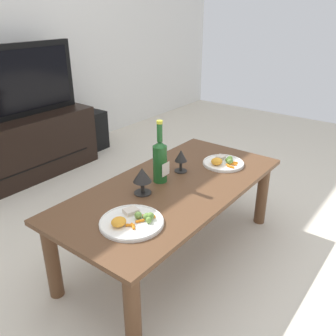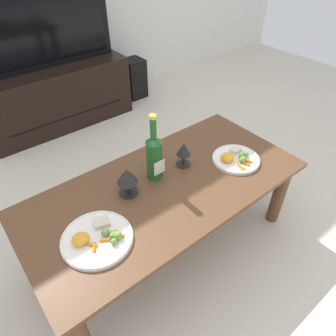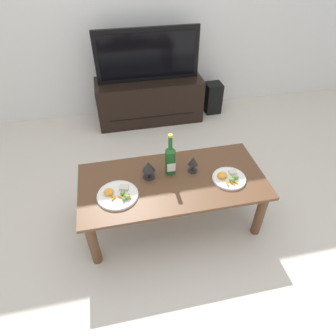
{
  "view_description": "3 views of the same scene",
  "coord_description": "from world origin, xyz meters",
  "px_view_note": "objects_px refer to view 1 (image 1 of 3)",
  "views": [
    {
      "loc": [
        -1.37,
        -1.02,
        1.32
      ],
      "look_at": [
        0.0,
        0.03,
        0.53
      ],
      "focal_mm": 38.5,
      "sensor_mm": 36.0,
      "label": 1
    },
    {
      "loc": [
        -0.65,
        -0.83,
        1.43
      ],
      "look_at": [
        0.03,
        0.02,
        0.52
      ],
      "focal_mm": 32.66,
      "sensor_mm": 36.0,
      "label": 2
    },
    {
      "loc": [
        -0.36,
        -1.52,
        1.91
      ],
      "look_at": [
        -0.03,
        0.03,
        0.54
      ],
      "focal_mm": 31.29,
      "sensor_mm": 36.0,
      "label": 3
    }
  ],
  "objects_px": {
    "floor_speaker": "(95,130)",
    "goblet_right": "(181,157)",
    "dinner_plate_left": "(132,221)",
    "dinner_plate_right": "(223,162)",
    "wine_bottle": "(160,159)",
    "tv_screen": "(11,83)",
    "goblet_left": "(142,176)",
    "tv_stand": "(22,148)",
    "dining_table": "(173,197)"
  },
  "relations": [
    {
      "from": "floor_speaker",
      "to": "goblet_right",
      "type": "distance_m",
      "value": 1.73
    },
    {
      "from": "dinner_plate_left",
      "to": "dinner_plate_right",
      "type": "height_order",
      "value": "dinner_plate_right"
    },
    {
      "from": "wine_bottle",
      "to": "dinner_plate_left",
      "type": "relative_size",
      "value": 1.2
    },
    {
      "from": "tv_screen",
      "to": "goblet_left",
      "type": "xyz_separation_m",
      "value": [
        -0.25,
        -1.53,
        -0.24
      ]
    },
    {
      "from": "wine_bottle",
      "to": "dinner_plate_right",
      "type": "height_order",
      "value": "wine_bottle"
    },
    {
      "from": "tv_stand",
      "to": "dinner_plate_left",
      "type": "distance_m",
      "value": 1.76
    },
    {
      "from": "wine_bottle",
      "to": "tv_stand",
      "type": "bearing_deg",
      "value": 87.01
    },
    {
      "from": "tv_screen",
      "to": "dinner_plate_left",
      "type": "bearing_deg",
      "value": -106.21
    },
    {
      "from": "goblet_left",
      "to": "dinner_plate_right",
      "type": "xyz_separation_m",
      "value": [
        0.57,
        -0.15,
        -0.08
      ]
    },
    {
      "from": "dining_table",
      "to": "dinner_plate_left",
      "type": "height_order",
      "value": "dinner_plate_left"
    },
    {
      "from": "goblet_right",
      "to": "tv_screen",
      "type": "bearing_deg",
      "value": 93.28
    },
    {
      "from": "wine_bottle",
      "to": "dinner_plate_right",
      "type": "relative_size",
      "value": 1.39
    },
    {
      "from": "dinner_plate_left",
      "to": "dining_table",
      "type": "bearing_deg",
      "value": 10.61
    },
    {
      "from": "tv_stand",
      "to": "tv_screen",
      "type": "distance_m",
      "value": 0.53
    },
    {
      "from": "dining_table",
      "to": "goblet_left",
      "type": "distance_m",
      "value": 0.24
    },
    {
      "from": "dining_table",
      "to": "dinner_plate_left",
      "type": "distance_m",
      "value": 0.42
    },
    {
      "from": "dinner_plate_left",
      "to": "dinner_plate_right",
      "type": "distance_m",
      "value": 0.81
    },
    {
      "from": "tv_screen",
      "to": "floor_speaker",
      "type": "relative_size",
      "value": 3.01
    },
    {
      "from": "wine_bottle",
      "to": "goblet_right",
      "type": "distance_m",
      "value": 0.17
    },
    {
      "from": "tv_screen",
      "to": "tv_stand",
      "type": "bearing_deg",
      "value": 90.0
    },
    {
      "from": "tv_stand",
      "to": "dinner_plate_left",
      "type": "relative_size",
      "value": 4.24
    },
    {
      "from": "tv_screen",
      "to": "wine_bottle",
      "type": "xyz_separation_m",
      "value": [
        -0.08,
        -1.51,
        -0.21
      ]
    },
    {
      "from": "dinner_plate_right",
      "to": "wine_bottle",
      "type": "bearing_deg",
      "value": 157.79
    },
    {
      "from": "tv_stand",
      "to": "tv_screen",
      "type": "height_order",
      "value": "tv_screen"
    },
    {
      "from": "tv_stand",
      "to": "dinner_plate_left",
      "type": "xyz_separation_m",
      "value": [
        -0.49,
        -1.68,
        0.2
      ]
    },
    {
      "from": "dining_table",
      "to": "tv_stand",
      "type": "xyz_separation_m",
      "value": [
        0.08,
        1.6,
        -0.12
      ]
    },
    {
      "from": "tv_stand",
      "to": "floor_speaker",
      "type": "xyz_separation_m",
      "value": [
        0.8,
        0.01,
        -0.06
      ]
    },
    {
      "from": "wine_bottle",
      "to": "goblet_right",
      "type": "relative_size",
      "value": 2.59
    },
    {
      "from": "floor_speaker",
      "to": "tv_stand",
      "type": "bearing_deg",
      "value": 179.67
    },
    {
      "from": "goblet_right",
      "to": "dinner_plate_right",
      "type": "height_order",
      "value": "goblet_right"
    },
    {
      "from": "dining_table",
      "to": "dinner_plate_right",
      "type": "bearing_deg",
      "value": -10.7
    },
    {
      "from": "tv_stand",
      "to": "tv_screen",
      "type": "relative_size",
      "value": 1.08
    },
    {
      "from": "goblet_left",
      "to": "dinner_plate_left",
      "type": "height_order",
      "value": "goblet_left"
    },
    {
      "from": "dining_table",
      "to": "tv_stand",
      "type": "distance_m",
      "value": 1.61
    },
    {
      "from": "goblet_left",
      "to": "tv_screen",
      "type": "bearing_deg",
      "value": 80.88
    },
    {
      "from": "dining_table",
      "to": "tv_screen",
      "type": "bearing_deg",
      "value": 87.07
    },
    {
      "from": "tv_screen",
      "to": "goblet_left",
      "type": "distance_m",
      "value": 1.57
    },
    {
      "from": "tv_stand",
      "to": "dinner_plate_left",
      "type": "bearing_deg",
      "value": -106.19
    },
    {
      "from": "floor_speaker",
      "to": "dinner_plate_left",
      "type": "height_order",
      "value": "dinner_plate_left"
    },
    {
      "from": "floor_speaker",
      "to": "wine_bottle",
      "type": "distance_m",
      "value": 1.8
    },
    {
      "from": "tv_screen",
      "to": "wine_bottle",
      "type": "bearing_deg",
      "value": -92.99
    },
    {
      "from": "tv_screen",
      "to": "goblet_left",
      "type": "relative_size",
      "value": 7.92
    },
    {
      "from": "wine_bottle",
      "to": "dinner_plate_right",
      "type": "bearing_deg",
      "value": -22.21
    },
    {
      "from": "dining_table",
      "to": "wine_bottle",
      "type": "relative_size",
      "value": 3.96
    },
    {
      "from": "tv_stand",
      "to": "goblet_left",
      "type": "height_order",
      "value": "goblet_left"
    },
    {
      "from": "goblet_right",
      "to": "dining_table",
      "type": "bearing_deg",
      "value": -157.32
    },
    {
      "from": "dining_table",
      "to": "floor_speaker",
      "type": "height_order",
      "value": "dining_table"
    },
    {
      "from": "wine_bottle",
      "to": "goblet_left",
      "type": "relative_size",
      "value": 2.42
    },
    {
      "from": "tv_screen",
      "to": "goblet_right",
      "type": "xyz_separation_m",
      "value": [
        0.09,
        -1.53,
        -0.25
      ]
    },
    {
      "from": "tv_screen",
      "to": "goblet_right",
      "type": "bearing_deg",
      "value": -86.72
    }
  ]
}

